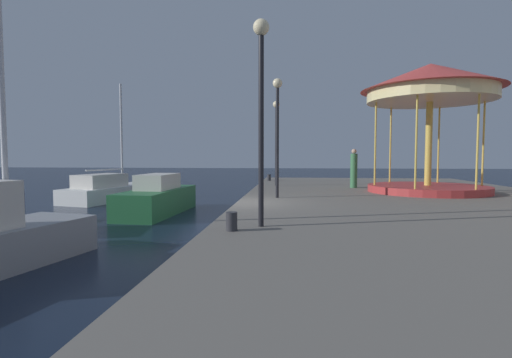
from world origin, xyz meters
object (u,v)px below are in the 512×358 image
object	(u,v)px
lamp_post_mid_promenade	(277,117)
bollard_south	(269,178)
motorboat_green	(158,198)
sailboat_white	(111,190)
person_far_corner	(354,169)
carousel	(430,96)
lamp_post_far_end	(276,128)
lamp_post_near_edge	(261,87)
bollard_north	(232,221)

from	to	relation	value
lamp_post_mid_promenade	bollard_south	world-z (taller)	lamp_post_mid_promenade
motorboat_green	sailboat_white	bearing A→B (deg)	133.32
sailboat_white	bollard_south	distance (m)	9.43
lamp_post_mid_promenade	person_far_corner	size ratio (longest dim) A/B	2.32
sailboat_white	carousel	world-z (taller)	sailboat_white
lamp_post_far_end	lamp_post_near_edge	bearing A→B (deg)	-89.18
bollard_north	lamp_post_mid_promenade	bearing A→B (deg)	83.80
bollard_south	sailboat_white	bearing A→B (deg)	-150.65
carousel	bollard_south	size ratio (longest dim) A/B	14.48
lamp_post_far_end	bollard_north	xyz separation A→B (m)	(-0.41, -12.40, -2.84)
carousel	sailboat_white	bearing A→B (deg)	171.21
motorboat_green	person_far_corner	distance (m)	9.54
lamp_post_mid_promenade	lamp_post_far_end	world-z (taller)	lamp_post_far_end
carousel	lamp_post_near_edge	size ratio (longest dim) A/B	1.27
bollard_south	person_far_corner	distance (m)	6.72
sailboat_white	person_far_corner	world-z (taller)	sailboat_white
bollard_north	bollard_south	world-z (taller)	same
lamp_post_near_edge	carousel	bearing A→B (deg)	53.03
lamp_post_near_edge	lamp_post_far_end	size ratio (longest dim) A/B	1.02
lamp_post_far_end	person_far_corner	size ratio (longest dim) A/B	2.32
motorboat_green	bollard_north	size ratio (longest dim) A/B	12.63
bollard_north	carousel	bearing A→B (deg)	52.39
lamp_post_far_end	bollard_south	distance (m)	4.84
bollard_south	motorboat_green	bearing A→B (deg)	-113.90
motorboat_green	carousel	bearing A→B (deg)	10.21
carousel	bollard_south	distance (m)	10.89
lamp_post_mid_promenade	person_far_corner	distance (m)	6.42
sailboat_white	lamp_post_mid_promenade	size ratio (longest dim) A/B	1.42
sailboat_white	bollard_south	size ratio (longest dim) A/B	15.89
lamp_post_far_end	person_far_corner	distance (m)	4.57
bollard_south	person_far_corner	bearing A→B (deg)	-47.56
motorboat_green	carousel	world-z (taller)	carousel
motorboat_green	lamp_post_near_edge	world-z (taller)	lamp_post_near_edge
lamp_post_near_edge	bollard_south	world-z (taller)	lamp_post_near_edge
bollard_north	lamp_post_far_end	bearing A→B (deg)	88.11
bollard_north	lamp_post_near_edge	bearing A→B (deg)	43.73
carousel	lamp_post_far_end	xyz separation A→B (m)	(-6.72, 3.15, -1.10)
bollard_south	person_far_corner	size ratio (longest dim) A/B	0.21
person_far_corner	motorboat_green	bearing A→B (deg)	-154.13
sailboat_white	bollard_north	size ratio (longest dim) A/B	15.89
bollard_north	person_far_corner	distance (m)	12.15
person_far_corner	sailboat_white	bearing A→B (deg)	178.59
motorboat_green	lamp_post_near_edge	xyz separation A→B (m)	(4.80, -6.66, 3.26)
lamp_post_mid_promenade	motorboat_green	bearing A→B (deg)	171.57
sailboat_white	motorboat_green	xyz separation A→B (m)	(4.19, -4.45, 0.08)
sailboat_white	bollard_south	xyz separation A→B (m)	(8.21, 4.62, 0.44)
sailboat_white	lamp_post_near_edge	world-z (taller)	sailboat_white
lamp_post_far_end	person_far_corner	xyz separation A→B (m)	(3.89, -1.06, -2.13)
lamp_post_mid_promenade	bollard_north	world-z (taller)	lamp_post_mid_promenade
carousel	lamp_post_far_end	size ratio (longest dim) A/B	1.30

